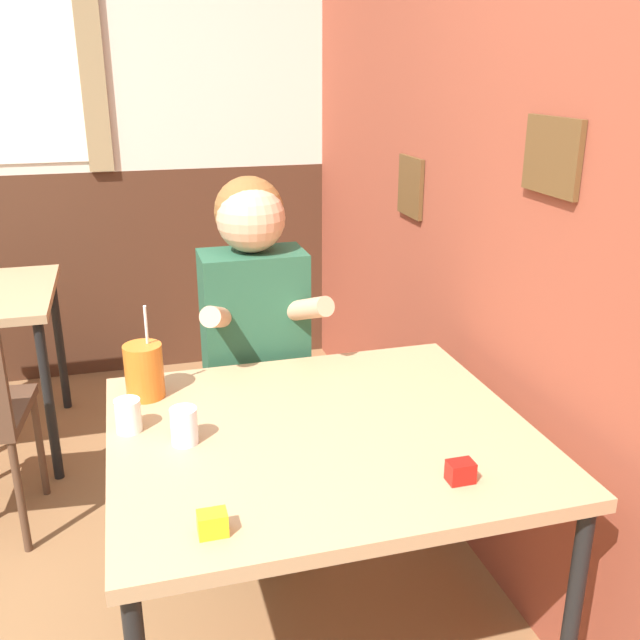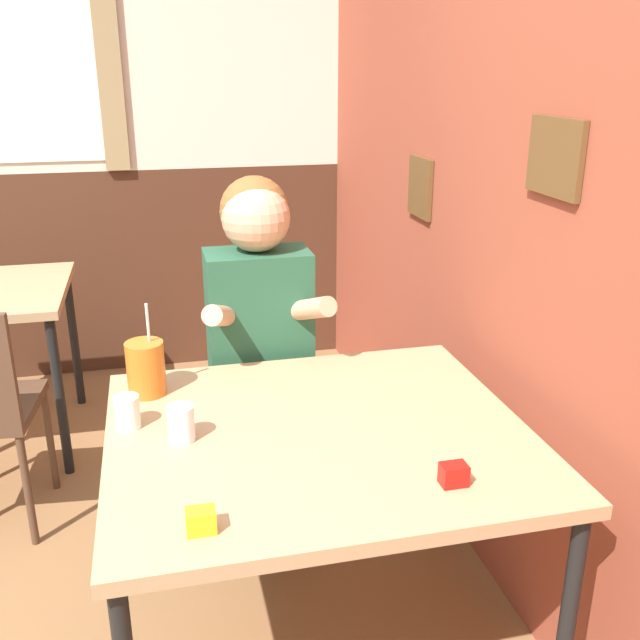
{
  "view_description": "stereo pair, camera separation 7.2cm",
  "coord_description": "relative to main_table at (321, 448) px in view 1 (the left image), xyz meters",
  "views": [
    {
      "loc": [
        0.11,
        -1.17,
        1.62
      ],
      "look_at": [
        0.6,
        0.6,
        0.96
      ],
      "focal_mm": 40.0,
      "sensor_mm": 36.0,
      "label": 1
    },
    {
      "loc": [
        0.18,
        -1.19,
        1.62
      ],
      "look_at": [
        0.6,
        0.6,
        0.96
      ],
      "focal_mm": 40.0,
      "sensor_mm": 36.0,
      "label": 2
    }
  ],
  "objects": [
    {
      "name": "main_table",
      "position": [
        0.0,
        0.0,
        0.0
      ],
      "size": [
        1.08,
        0.95,
        0.73
      ],
      "color": "tan",
      "rests_on": "ground_plane"
    },
    {
      "name": "cocktail_pitcher",
      "position": [
        -0.43,
        0.32,
        0.14
      ],
      "size": [
        0.11,
        0.11,
        0.28
      ],
      "color": "#C6661E",
      "rests_on": "main_table"
    },
    {
      "name": "person_seated",
      "position": [
        -0.06,
        0.62,
        0.03
      ],
      "size": [
        0.42,
        0.42,
        1.29
      ],
      "color": "#235138",
      "rests_on": "ground_plane"
    },
    {
      "name": "glass_near_pitcher",
      "position": [
        -0.35,
        0.03,
        0.1
      ],
      "size": [
        0.07,
        0.07,
        0.09
      ],
      "color": "silver",
      "rests_on": "main_table"
    },
    {
      "name": "brick_wall_right",
      "position": [
        0.67,
        0.92,
        0.68
      ],
      "size": [
        0.08,
        4.66,
        2.7
      ],
      "color": "brown",
      "rests_on": "ground_plane"
    },
    {
      "name": "glass_center",
      "position": [
        -0.48,
        0.13,
        0.1
      ],
      "size": [
        0.07,
        0.07,
        0.09
      ],
      "color": "silver",
      "rests_on": "main_table"
    },
    {
      "name": "condiment_ketchup",
      "position": [
        0.24,
        -0.32,
        0.08
      ],
      "size": [
        0.06,
        0.04,
        0.05
      ],
      "color": "#B7140F",
      "rests_on": "main_table"
    },
    {
      "name": "back_wall",
      "position": [
        -0.57,
        2.28,
        0.69
      ],
      "size": [
        5.39,
        0.09,
        2.7
      ],
      "color": "beige",
      "rests_on": "ground_plane"
    },
    {
      "name": "condiment_mustard",
      "position": [
        -0.33,
        -0.36,
        0.08
      ],
      "size": [
        0.06,
        0.04,
        0.05
      ],
      "color": "yellow",
      "rests_on": "main_table"
    }
  ]
}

